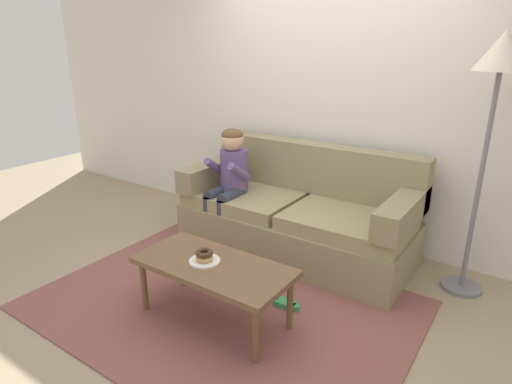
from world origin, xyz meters
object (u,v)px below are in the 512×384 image
couch (298,215)px  coffee_table (214,270)px  donut (205,258)px  toy_controller (285,304)px  person_child (229,176)px  floor_lamp (499,78)px

couch → coffee_table: couch is taller
couch → donut: couch is taller
coffee_table → toy_controller: (0.33, 0.40, -0.37)m
person_child → couch: bearing=18.5°
floor_lamp → toy_controller: bearing=-135.2°
coffee_table → toy_controller: size_ratio=4.79×
coffee_table → floor_lamp: bearing=46.3°
donut → toy_controller: 0.72m
toy_controller → floor_lamp: size_ratio=0.12×
coffee_table → floor_lamp: floor_lamp is taller
couch → floor_lamp: bearing=5.9°
couch → coffee_table: (0.06, -1.26, 0.05)m
person_child → floor_lamp: floor_lamp is taller
couch → floor_lamp: size_ratio=1.08×
couch → coffee_table: size_ratio=1.91×
person_child → floor_lamp: (2.02, 0.35, 0.94)m
toy_controller → donut: bearing=-102.2°
donut → floor_lamp: 2.30m
couch → donut: 1.28m
floor_lamp → person_child: bearing=-170.1°
donut → person_child: bearing=120.0°
donut → toy_controller: donut is taller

